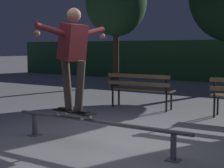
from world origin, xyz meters
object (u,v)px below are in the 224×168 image
skateboard (74,112)px  park_bench_leftmost (140,87)px  skateboarder (73,51)px  tree_far_left (116,3)px  grind_rail (95,125)px

skateboard → park_bench_leftmost: (-0.47, 3.17, 0.06)m
skateboarder → tree_far_left: size_ratio=0.35×
grind_rail → skateboarder: 1.16m
tree_far_left → skateboarder: bearing=-63.8°
skateboard → park_bench_leftmost: bearing=98.5°
park_bench_leftmost → tree_far_left: size_ratio=0.36×
skateboarder → tree_far_left: 8.15m
skateboard → tree_far_left: bearing=116.2°
grind_rail → skateboard: (-0.40, 0.00, 0.16)m
tree_far_left → skateboard: bearing=-63.8°
skateboard → skateboarder: 0.94m
grind_rail → skateboard: skateboard is taller
skateboarder → grind_rail: bearing=0.1°
skateboarder → tree_far_left: bearing=116.2°
skateboard → park_bench_leftmost: 3.21m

